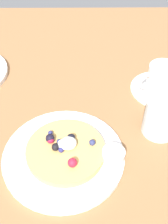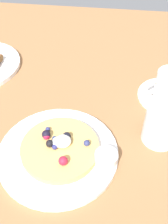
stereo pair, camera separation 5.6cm
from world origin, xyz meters
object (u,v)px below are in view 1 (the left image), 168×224
Objects in this scene: coffee_cup at (162,77)px; pancake_plate at (64,156)px; syrup_ramekin at (113,155)px; coffee_saucer at (160,89)px; water_glass at (162,118)px.

pancake_plate is at bearing -138.77° from coffee_cup.
syrup_ramekin is at bearing -122.12° from coffee_cup.
coffee_saucer is 1.78× the size of water_glass.
syrup_ramekin reaches higher than coffee_saucer.
coffee_saucer is at bearing 41.12° from pancake_plate.
water_glass reaches higher than coffee_cup.
pancake_plate is at bearing -161.46° from water_glass.
water_glass reaches higher than pancake_plate.
syrup_ramekin is (9.83, -1.34, 1.86)cm from pancake_plate.
water_glass reaches higher than coffee_saucer.
pancake_plate is 22.13cm from water_glass.
coffee_cup reaches higher than pancake_plate.
coffee_cup is (23.73, 20.79, 3.66)cm from pancake_plate.
coffee_cup reaches higher than syrup_ramekin.
coffee_saucer is 3.79cm from coffee_cup.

